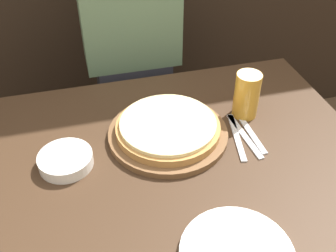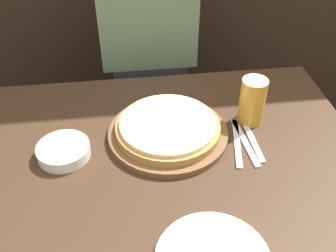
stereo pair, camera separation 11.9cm
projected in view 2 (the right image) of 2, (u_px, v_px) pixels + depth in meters
dining_table at (157, 243)px, 1.33m from camera, size 1.27×0.98×0.71m
pizza_on_board at (168, 130)px, 1.20m from camera, size 0.37×0.37×0.06m
beer_glass at (253, 99)px, 1.23m from camera, size 0.08×0.08×0.15m
side_bowl at (64, 151)px, 1.14m from camera, size 0.15×0.15×0.04m
fork at (237, 143)px, 1.19m from camera, size 0.06×0.22×0.00m
dinner_knife at (245, 142)px, 1.19m from camera, size 0.03×0.22×0.00m
spoon at (253, 141)px, 1.19m from camera, size 0.02×0.19×0.00m
diner_person at (149, 67)px, 1.67m from camera, size 0.37×0.20×1.30m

